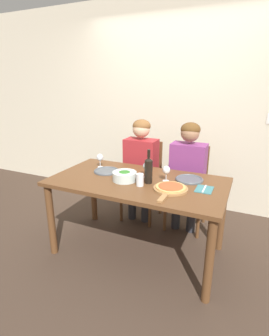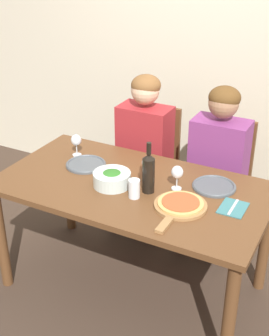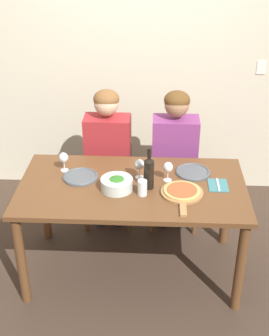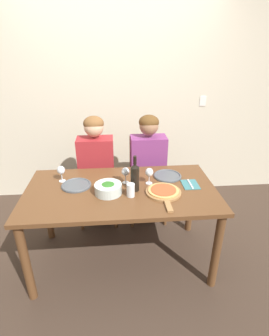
# 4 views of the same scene
# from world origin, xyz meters

# --- Properties ---
(ground_plane) EXTENTS (40.00, 40.00, 0.00)m
(ground_plane) POSITION_xyz_m (0.00, 0.00, 0.00)
(ground_plane) COLOR #3D2D23
(back_wall) EXTENTS (10.00, 0.06, 2.70)m
(back_wall) POSITION_xyz_m (0.00, 1.35, 1.35)
(back_wall) COLOR beige
(back_wall) RESTS_ON ground
(dining_table) EXTENTS (1.63, 0.88, 0.78)m
(dining_table) POSITION_xyz_m (0.00, 0.00, 0.67)
(dining_table) COLOR brown
(dining_table) RESTS_ON ground
(chair_left) EXTENTS (0.42, 0.42, 0.96)m
(chair_left) POSITION_xyz_m (-0.24, 0.75, 0.52)
(chair_left) COLOR brown
(chair_left) RESTS_ON ground
(chair_right) EXTENTS (0.42, 0.42, 0.96)m
(chair_right) POSITION_xyz_m (0.32, 0.75, 0.52)
(chair_right) COLOR brown
(chair_right) RESTS_ON ground
(person_woman) EXTENTS (0.47, 0.51, 1.25)m
(person_woman) POSITION_xyz_m (-0.24, 0.64, 0.76)
(person_woman) COLOR #28282D
(person_woman) RESTS_ON ground
(person_man) EXTENTS (0.47, 0.51, 1.25)m
(person_man) POSITION_xyz_m (0.32, 0.64, 0.76)
(person_man) COLOR #28282D
(person_man) RESTS_ON ground
(wine_bottle) EXTENTS (0.07, 0.07, 0.31)m
(wine_bottle) POSITION_xyz_m (0.12, -0.03, 0.90)
(wine_bottle) COLOR black
(wine_bottle) RESTS_ON dining_table
(broccoli_bowl) EXTENTS (0.23, 0.23, 0.09)m
(broccoli_bowl) POSITION_xyz_m (-0.11, -0.06, 0.82)
(broccoli_bowl) COLOR silver
(broccoli_bowl) RESTS_ON dining_table
(dinner_plate_left) EXTENTS (0.26, 0.26, 0.02)m
(dinner_plate_left) POSITION_xyz_m (-0.39, 0.09, 0.78)
(dinner_plate_left) COLOR #4C5156
(dinner_plate_left) RESTS_ON dining_table
(dinner_plate_right) EXTENTS (0.26, 0.26, 0.02)m
(dinner_plate_right) POSITION_xyz_m (0.44, 0.20, 0.78)
(dinner_plate_right) COLOR #4C5156
(dinner_plate_right) RESTS_ON dining_table
(pizza_on_board) EXTENTS (0.30, 0.44, 0.04)m
(pizza_on_board) POSITION_xyz_m (0.35, -0.11, 0.79)
(pizza_on_board) COLOR #9E7042
(pizza_on_board) RESTS_ON dining_table
(wine_glass_left) EXTENTS (0.07, 0.07, 0.15)m
(wine_glass_left) POSITION_xyz_m (-0.52, 0.19, 0.88)
(wine_glass_left) COLOR silver
(wine_glass_left) RESTS_ON dining_table
(wine_glass_right) EXTENTS (0.07, 0.07, 0.15)m
(wine_glass_right) POSITION_xyz_m (0.25, 0.08, 0.88)
(wine_glass_right) COLOR silver
(wine_glass_right) RESTS_ON dining_table
(wine_glass_centre) EXTENTS (0.07, 0.07, 0.15)m
(wine_glass_centre) POSITION_xyz_m (0.05, 0.11, 0.88)
(wine_glass_centre) COLOR silver
(wine_glass_centre) RESTS_ON dining_table
(water_tumbler) EXTENTS (0.07, 0.07, 0.11)m
(water_tumbler) POSITION_xyz_m (0.08, -0.12, 0.83)
(water_tumbler) COLOR silver
(water_tumbler) RESTS_ON dining_table
(fork_on_napkin) EXTENTS (0.14, 0.18, 0.01)m
(fork_on_napkin) POSITION_xyz_m (0.61, 0.02, 0.78)
(fork_on_napkin) COLOR #387075
(fork_on_napkin) RESTS_ON dining_table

